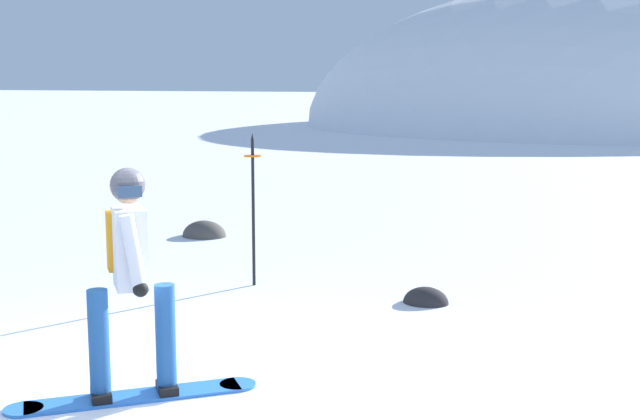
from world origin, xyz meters
name	(u,v)px	position (x,y,z in m)	size (l,w,h in m)	color
ground_plane	(172,405)	(0.00, 0.00, 0.00)	(300.00, 300.00, 0.00)	white
ridge_peak_main	(590,127)	(-1.27, 39.96, 0.00)	(29.01, 26.11, 14.32)	white
snowboarder_main	(130,276)	(-0.35, 0.02, 0.92)	(1.44, 1.33, 1.71)	blue
piste_marker_near	(253,199)	(-1.16, 3.46, 1.00)	(0.20, 0.20, 1.75)	black
rock_dark	(204,236)	(-3.29, 5.89, 0.00)	(0.68, 0.58, 0.48)	#4C4742
rock_mid	(426,303)	(0.88, 3.48, 0.00)	(0.49, 0.41, 0.34)	#282628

